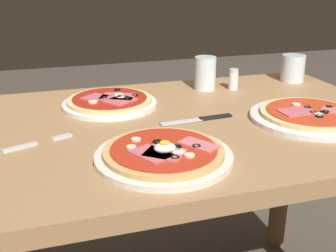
% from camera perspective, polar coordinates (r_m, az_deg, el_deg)
% --- Properties ---
extents(dining_table, '(1.20, 0.76, 0.72)m').
position_cam_1_polar(dining_table, '(1.11, 1.46, -4.90)').
color(dining_table, '#9E754C').
rests_on(dining_table, ground).
extents(pizza_foreground, '(0.28, 0.28, 0.05)m').
position_cam_1_polar(pizza_foreground, '(0.85, -0.56, -3.80)').
color(pizza_foreground, silver).
rests_on(pizza_foreground, dining_table).
extents(pizza_across_left, '(0.27, 0.27, 0.03)m').
position_cam_1_polar(pizza_across_left, '(1.19, -7.95, 3.29)').
color(pizza_across_left, white).
rests_on(pizza_across_left, dining_table).
extents(pizza_across_right, '(0.30, 0.30, 0.03)m').
position_cam_1_polar(pizza_across_right, '(1.13, 18.86, 1.35)').
color(pizza_across_right, white).
rests_on(pizza_across_right, dining_table).
extents(water_glass_near, '(0.07, 0.07, 0.10)m').
position_cam_1_polar(water_glass_near, '(1.34, 5.10, 6.90)').
color(water_glass_near, silver).
rests_on(water_glass_near, dining_table).
extents(water_glass_far, '(0.08, 0.08, 0.09)m').
position_cam_1_polar(water_glass_far, '(1.50, 16.70, 7.36)').
color(water_glass_far, silver).
rests_on(water_glass_far, dining_table).
extents(fork, '(0.15, 0.07, 0.00)m').
position_cam_1_polar(fork, '(0.97, -18.05, -2.36)').
color(fork, silver).
rests_on(fork, dining_table).
extents(knife, '(0.20, 0.03, 0.01)m').
position_cam_1_polar(knife, '(1.07, 4.66, 0.97)').
color(knife, silver).
rests_on(knife, dining_table).
extents(salt_shaker, '(0.03, 0.03, 0.07)m').
position_cam_1_polar(salt_shaker, '(1.35, 8.95, 6.33)').
color(salt_shaker, white).
rests_on(salt_shaker, dining_table).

